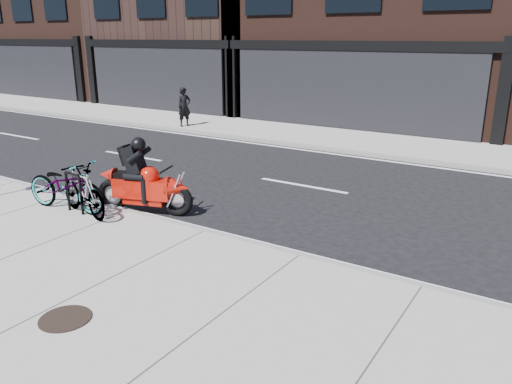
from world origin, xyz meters
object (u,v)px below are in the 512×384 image
Objects in this scene: bike_rack at (74,189)px; bicycle_rear at (83,191)px; motorcycle at (147,183)px; manhole_cover at (65,319)px; pedestrian at (184,107)px; bicycle_front at (66,186)px.

bike_rack is 0.51× the size of bicycle_rear.
manhole_cover is at bearing -77.60° from motorcycle.
motorcycle is (0.75, 1.04, 0.03)m from bicycle_rear.
bike_rack is 1.47m from motorcycle.
pedestrian is 14.35m from manhole_cover.
pedestrian reaches higher than bike_rack.
pedestrian is at bearing 117.97° from bike_rack.
bicycle_rear is at bearing -96.87° from bicycle_front.
bicycle_front is 1.64m from motorcycle.
motorcycle is (1.27, 1.04, 0.01)m from bicycle_front.
pedestrian is (-4.59, 9.10, 0.24)m from bicycle_front.
motorcycle is 9.97m from pedestrian.
bicycle_front is 3.04× the size of manhole_cover.
motorcycle is 4.41m from manhole_cover.
pedestrian is (-5.87, 8.06, 0.24)m from motorcycle.
bicycle_rear is at bearing -143.96° from motorcycle.
bike_rack is at bearing 139.83° from manhole_cover.
bicycle_front is at bearing -77.88° from bicycle_rear.
manhole_cover is at bearing -40.17° from bike_rack.
manhole_cover is (2.96, -2.74, -0.49)m from bicycle_rear.
bike_rack is 0.55× the size of pedestrian.
bicycle_front is at bearing -131.36° from pedestrian.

